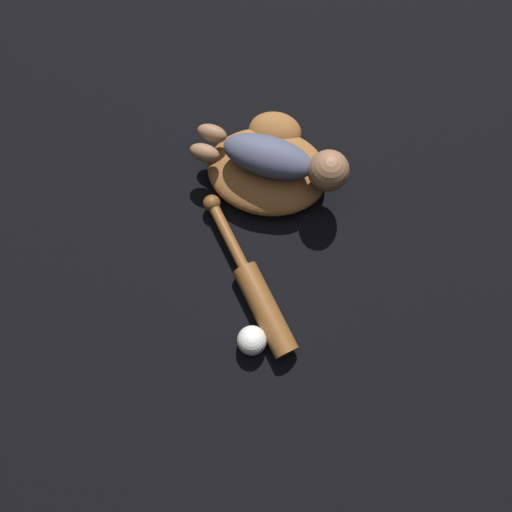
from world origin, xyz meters
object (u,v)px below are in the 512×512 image
Objects in this scene: baseball_glove at (269,165)px; baby_figure at (281,160)px; baseball at (252,340)px; baseball_bat at (256,291)px.

baseball_glove is 0.97× the size of baby_figure.
baseball is (-0.10, -0.43, -0.00)m from baseball_glove.
baseball_glove is at bearing 76.43° from baseball_bat.
baseball is (-0.12, -0.40, -0.09)m from baby_figure.
baseball_glove is 0.32m from baseball_bat.
baseball_glove is 5.25× the size of baseball.
baby_figure reaches higher than baseball_bat.
baby_figure reaches higher than baseball_glove.
baseball_bat is (-0.08, -0.31, -0.01)m from baseball_glove.
baby_figure is (0.02, -0.03, 0.08)m from baseball_glove.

